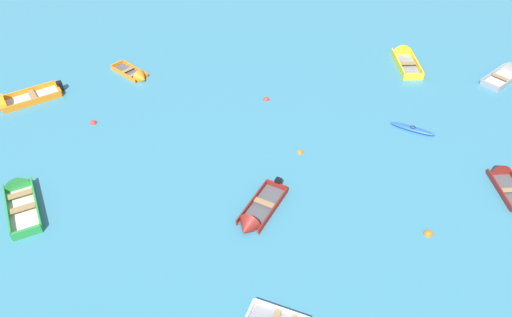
# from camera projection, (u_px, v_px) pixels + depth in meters

# --- Properties ---
(rowboat_orange_near_camera) EXTENTS (3.34, 3.04, 1.07)m
(rowboat_orange_near_camera) POSITION_uv_depth(u_px,v_px,m) (137.00, 76.00, 37.00)
(rowboat_orange_near_camera) COLOR #4C4C51
(rowboat_orange_near_camera) RESTS_ON ground_plane
(rowboat_maroon_back_row_left) EXTENTS (1.68, 3.68, 1.20)m
(rowboat_maroon_back_row_left) POSITION_uv_depth(u_px,v_px,m) (502.00, 177.00, 28.75)
(rowboat_maroon_back_row_left) COLOR #4C4C51
(rowboat_maroon_back_row_left) RESTS_ON ground_plane
(rowboat_grey_outer_left) EXTENTS (3.80, 3.73, 1.33)m
(rowboat_grey_outer_left) POSITION_uv_depth(u_px,v_px,m) (509.00, 72.00, 37.29)
(rowboat_grey_outer_left) COLOR beige
(rowboat_grey_outer_left) RESTS_ON ground_plane
(rowboat_yellow_back_row_right) EXTENTS (1.79, 4.57, 1.33)m
(rowboat_yellow_back_row_right) POSITION_uv_depth(u_px,v_px,m) (403.00, 56.00, 39.02)
(rowboat_yellow_back_row_right) COLOR gray
(rowboat_yellow_back_row_right) RESTS_ON ground_plane
(rowboat_green_center) EXTENTS (3.45, 4.72, 1.40)m
(rowboat_green_center) POSITION_uv_depth(u_px,v_px,m) (20.00, 193.00, 27.65)
(rowboat_green_center) COLOR beige
(rowboat_green_center) RESTS_ON ground_plane
(kayak_blue_foreground_center) EXTENTS (2.81, 1.64, 0.27)m
(kayak_blue_foreground_center) POSITION_uv_depth(u_px,v_px,m) (413.00, 129.00, 32.21)
(kayak_blue_foreground_center) COLOR blue
(kayak_blue_foreground_center) RESTS_ON ground_plane
(rowboat_orange_midfield_left) EXTENTS (4.58, 3.86, 1.51)m
(rowboat_orange_midfield_left) POSITION_uv_depth(u_px,v_px,m) (13.00, 102.00, 34.34)
(rowboat_orange_midfield_left) COLOR beige
(rowboat_orange_midfield_left) RESTS_ON ground_plane
(rowboat_maroon_far_right) EXTENTS (2.88, 4.19, 1.24)m
(rowboat_maroon_far_right) POSITION_uv_depth(u_px,v_px,m) (254.00, 218.00, 26.31)
(rowboat_maroon_far_right) COLOR #4C4C51
(rowboat_maroon_far_right) RESTS_ON ground_plane
(mooring_buoy_central) EXTENTS (0.46, 0.46, 0.46)m
(mooring_buoy_central) POSITION_uv_depth(u_px,v_px,m) (428.00, 234.00, 25.74)
(mooring_buoy_central) COLOR orange
(mooring_buoy_central) RESTS_ON ground_plane
(mooring_buoy_far_field) EXTENTS (0.38, 0.38, 0.38)m
(mooring_buoy_far_field) POSITION_uv_depth(u_px,v_px,m) (300.00, 153.00, 30.61)
(mooring_buoy_far_field) COLOR orange
(mooring_buoy_far_field) RESTS_ON ground_plane
(mooring_buoy_midfield) EXTENTS (0.42, 0.42, 0.42)m
(mooring_buoy_midfield) POSITION_uv_depth(u_px,v_px,m) (266.00, 100.00, 34.93)
(mooring_buoy_midfield) COLOR red
(mooring_buoy_midfield) RESTS_ON ground_plane
(mooring_buoy_near_foreground) EXTENTS (0.44, 0.44, 0.44)m
(mooring_buoy_near_foreground) POSITION_uv_depth(u_px,v_px,m) (93.00, 123.00, 32.87)
(mooring_buoy_near_foreground) COLOR red
(mooring_buoy_near_foreground) RESTS_ON ground_plane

